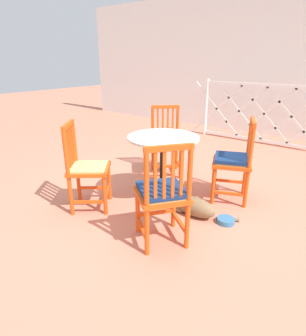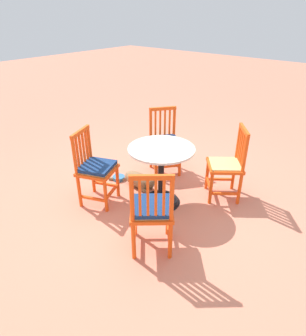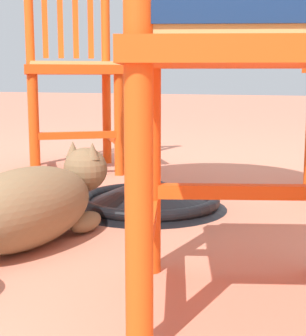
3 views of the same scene
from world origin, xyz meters
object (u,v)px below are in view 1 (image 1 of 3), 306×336
at_px(orange_chair_by_planter, 166,142).
at_px(pet_water_bowl, 226,221).
at_px(orange_chair_near_fence, 86,169).
at_px(orange_chair_at_corner, 234,162).
at_px(tabby_cat, 192,206).
at_px(cafe_table, 163,176).
at_px(orange_chair_tucked_in, 162,195).

height_order(orange_chair_by_planter, pet_water_bowl, orange_chair_by_planter).
distance_m(orange_chair_by_planter, pet_water_bowl, 1.46).
relative_size(orange_chair_by_planter, orange_chair_near_fence, 1.00).
bearing_deg(orange_chair_at_corner, tabby_cat, -106.96).
relative_size(cafe_table, orange_chair_near_fence, 0.83).
height_order(orange_chair_near_fence, tabby_cat, orange_chair_near_fence).
bearing_deg(orange_chair_near_fence, tabby_cat, 28.75).
bearing_deg(cafe_table, orange_chair_at_corner, 37.82).
relative_size(orange_chair_by_planter, orange_chair_tucked_in, 1.00).
relative_size(orange_chair_at_corner, tabby_cat, 1.25).
distance_m(orange_chair_tucked_in, orange_chair_at_corner, 1.13).
distance_m(cafe_table, pet_water_bowl, 0.83).
xyz_separation_m(orange_chair_by_planter, orange_chair_near_fence, (-0.10, -1.29, -0.01)).
distance_m(orange_chair_tucked_in, pet_water_bowl, 0.81).
relative_size(orange_chair_by_planter, tabby_cat, 1.25).
xyz_separation_m(orange_chair_near_fence, orange_chair_tucked_in, (0.98, -0.03, 0.01)).
relative_size(orange_chair_by_planter, orange_chair_at_corner, 1.00).
bearing_deg(pet_water_bowl, cafe_table, 176.67).
relative_size(orange_chair_tucked_in, orange_chair_at_corner, 1.00).
height_order(cafe_table, orange_chair_by_planter, orange_chair_by_planter).
xyz_separation_m(orange_chair_at_corner, pet_water_bowl, (0.18, -0.52, -0.42)).
height_order(orange_chair_by_planter, orange_chair_tucked_in, same).
distance_m(orange_chair_by_planter, orange_chair_tucked_in, 1.59).
bearing_deg(orange_chair_tucked_in, orange_chair_near_fence, 178.04).
relative_size(cafe_table, tabby_cat, 1.04).
height_order(orange_chair_by_planter, orange_chair_near_fence, same).
height_order(cafe_table, tabby_cat, cafe_table).
height_order(orange_chair_near_fence, orange_chair_tucked_in, same).
xyz_separation_m(cafe_table, tabby_cat, (0.43, -0.09, -0.19)).
height_order(orange_chair_tucked_in, pet_water_bowl, orange_chair_tucked_in).
height_order(orange_chair_at_corner, pet_water_bowl, orange_chair_at_corner).
bearing_deg(orange_chair_by_planter, tabby_cat, -41.61).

